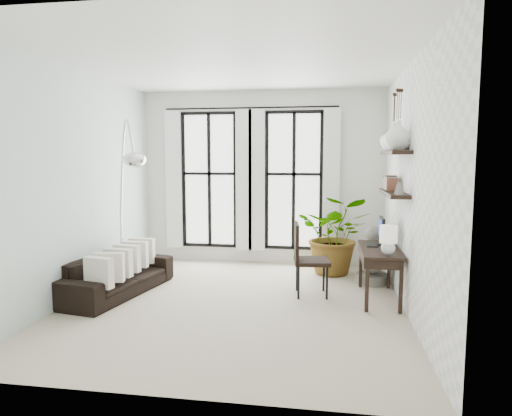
% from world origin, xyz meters
% --- Properties ---
extents(floor, '(5.00, 5.00, 0.00)m').
position_xyz_m(floor, '(0.00, 0.00, 0.00)').
color(floor, '#BBAE94').
rests_on(floor, ground).
extents(ceiling, '(5.00, 5.00, 0.00)m').
position_xyz_m(ceiling, '(0.00, 0.00, 3.20)').
color(ceiling, white).
rests_on(ceiling, wall_back).
extents(wall_left, '(0.00, 5.00, 5.00)m').
position_xyz_m(wall_left, '(-2.25, 0.00, 1.60)').
color(wall_left, silver).
rests_on(wall_left, floor).
extents(wall_right, '(0.00, 5.00, 5.00)m').
position_xyz_m(wall_right, '(2.25, 0.00, 1.60)').
color(wall_right, white).
rests_on(wall_right, floor).
extents(wall_back, '(4.50, 0.00, 4.50)m').
position_xyz_m(wall_back, '(0.00, 2.50, 1.60)').
color(wall_back, white).
rests_on(wall_back, floor).
extents(windows, '(3.26, 0.13, 2.65)m').
position_xyz_m(windows, '(-0.20, 2.43, 1.56)').
color(windows, white).
rests_on(windows, wall_back).
extents(wall_shelves, '(0.25, 1.30, 0.60)m').
position_xyz_m(wall_shelves, '(2.11, 0.51, 1.73)').
color(wall_shelves, black).
rests_on(wall_shelves, wall_right).
extents(sofa, '(1.10, 2.06, 0.57)m').
position_xyz_m(sofa, '(-1.80, 0.16, 0.29)').
color(sofa, black).
rests_on(sofa, floor).
extents(throw_pillows, '(0.40, 1.52, 0.40)m').
position_xyz_m(throw_pillows, '(-1.70, 0.16, 0.50)').
color(throw_pillows, silver).
rests_on(throw_pillows, sofa).
extents(plant, '(1.32, 1.18, 1.35)m').
position_xyz_m(plant, '(1.37, 1.83, 0.67)').
color(plant, '#2D7228').
rests_on(plant, floor).
extents(desk, '(0.52, 1.24, 1.12)m').
position_xyz_m(desk, '(1.95, 0.42, 0.69)').
color(desk, black).
rests_on(desk, floor).
extents(desk_chair, '(0.55, 0.55, 1.05)m').
position_xyz_m(desk_chair, '(0.92, 0.53, 0.60)').
color(desk_chair, black).
rests_on(desk_chair, floor).
extents(arc_lamp, '(0.76, 0.71, 2.53)m').
position_xyz_m(arc_lamp, '(-1.69, 0.38, 1.86)').
color(arc_lamp, silver).
rests_on(arc_lamp, floor).
extents(buddha, '(0.51, 0.51, 0.91)m').
position_xyz_m(buddha, '(1.94, 1.32, 0.38)').
color(buddha, gray).
rests_on(buddha, floor).
extents(vase_a, '(0.37, 0.37, 0.38)m').
position_xyz_m(vase_a, '(2.11, 0.22, 2.27)').
color(vase_a, white).
rests_on(vase_a, shelf_upper).
extents(vase_b, '(0.37, 0.37, 0.38)m').
position_xyz_m(vase_b, '(2.11, 0.62, 2.27)').
color(vase_b, white).
rests_on(vase_b, shelf_upper).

